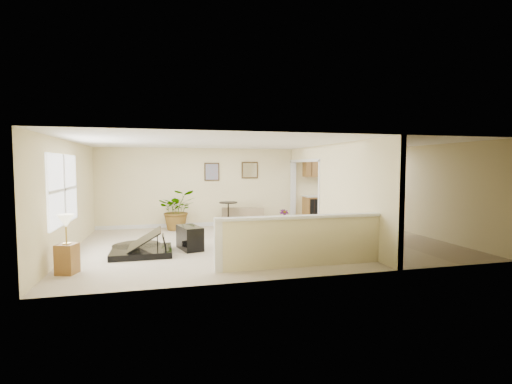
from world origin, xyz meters
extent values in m
plane|color=beige|center=(0.00, 0.00, 0.00)|extent=(9.00, 9.00, 0.00)
cube|color=beige|center=(0.00, 3.00, 1.25)|extent=(9.00, 0.04, 2.50)
cube|color=beige|center=(0.00, -3.00, 1.25)|extent=(9.00, 0.04, 2.50)
cube|color=beige|center=(-4.50, 0.00, 1.25)|extent=(0.04, 6.00, 2.50)
cube|color=beige|center=(4.50, 0.00, 1.25)|extent=(0.04, 6.00, 2.50)
cube|color=white|center=(0.00, 0.00, 2.50)|extent=(9.00, 6.00, 0.04)
cube|color=gray|center=(3.15, 0.00, 0.00)|extent=(2.70, 6.00, 0.01)
cube|color=beige|center=(1.80, -1.20, 1.25)|extent=(0.12, 3.60, 2.50)
cube|color=beige|center=(1.80, 1.77, 2.30)|extent=(0.12, 2.35, 0.40)
cube|color=beige|center=(0.15, -2.30, 0.47)|extent=(3.30, 0.12, 0.95)
cube|color=silver|center=(0.15, -2.30, 0.96)|extent=(3.40, 0.22, 0.05)
cube|color=silver|center=(-1.50, -2.30, 0.50)|extent=(0.14, 0.14, 1.00)
cube|color=white|center=(-4.49, -0.50, 1.45)|extent=(0.05, 2.15, 1.45)
cube|color=#3D2D16|center=(-0.95, 2.98, 1.75)|extent=(0.48, 0.03, 0.58)
cube|color=#935E71|center=(-0.95, 2.96, 1.75)|extent=(0.40, 0.01, 0.50)
cube|color=#3D2D16|center=(0.30, 2.98, 1.80)|extent=(0.55, 0.03, 0.55)
cube|color=silver|center=(0.30, 2.96, 1.80)|extent=(0.46, 0.01, 0.46)
cube|color=olive|center=(3.30, 2.70, 0.45)|extent=(2.30, 0.60, 0.90)
cube|color=beige|center=(3.30, 2.70, 0.92)|extent=(2.36, 0.65, 0.04)
cube|color=black|center=(2.50, 2.69, 0.43)|extent=(0.60, 0.60, 0.84)
cube|color=olive|center=(3.30, 2.82, 1.95)|extent=(2.30, 0.35, 0.75)
cube|color=black|center=(-2.94, -0.58, 0.67)|extent=(1.28, 1.11, 0.26)
cylinder|color=black|center=(-3.07, -0.10, 0.67)|extent=(1.08, 1.08, 0.26)
cube|color=white|center=(-2.19, -0.58, 0.64)|extent=(0.20, 0.88, 0.02)
cube|color=black|center=(-3.03, -0.49, 0.91)|extent=(1.01, 1.02, 0.59)
cube|color=black|center=(-1.88, -0.28, 0.27)|extent=(0.61, 0.89, 0.54)
cube|color=#988460|center=(-0.05, 2.43, 0.19)|extent=(1.51, 1.07, 0.38)
cube|color=#988460|center=(-0.05, 2.72, 0.58)|extent=(1.37, 0.50, 0.40)
cube|color=#988460|center=(-0.65, 2.43, 0.45)|extent=(0.34, 0.79, 0.15)
cube|color=#988460|center=(0.55, 2.43, 0.45)|extent=(0.34, 0.79, 0.15)
cylinder|color=black|center=(-0.51, 2.43, 0.02)|extent=(0.41, 0.41, 0.03)
cylinder|color=black|center=(-0.51, 2.43, 0.41)|extent=(0.04, 0.04, 0.79)
cylinder|color=black|center=(-0.51, 2.43, 0.80)|extent=(0.57, 0.57, 0.03)
cylinder|color=black|center=(-2.07, 2.50, 0.12)|extent=(0.35, 0.35, 0.25)
imported|color=#1D5118|center=(-2.07, 2.50, 0.61)|extent=(1.14, 0.99, 1.23)
cylinder|color=black|center=(1.21, 2.15, 0.10)|extent=(0.29, 0.29, 0.21)
imported|color=#1D5118|center=(1.21, 2.15, 0.28)|extent=(0.34, 0.34, 0.57)
cube|color=olive|center=(-4.15, -1.76, 0.27)|extent=(0.40, 0.40, 0.54)
cylinder|color=#B0903A|center=(-4.15, -1.76, 0.55)|extent=(0.14, 0.14, 0.02)
cylinder|color=#B0903A|center=(-4.15, -1.76, 0.73)|extent=(0.03, 0.03, 0.36)
cone|color=#FEF8CF|center=(-4.15, -1.76, 0.96)|extent=(0.29, 0.29, 0.23)
camera|label=1|loc=(-2.42, -8.92, 1.93)|focal=26.00mm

